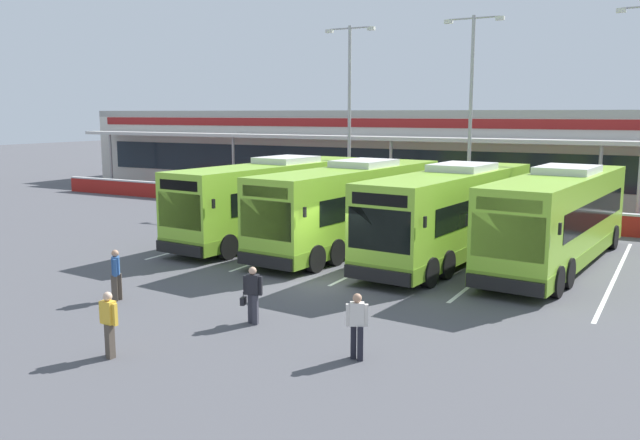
{
  "coord_description": "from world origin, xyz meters",
  "views": [
    {
      "loc": [
        10.34,
        -19.71,
        5.82
      ],
      "look_at": [
        -2.3,
        3.0,
        1.6
      ],
      "focal_mm": 37.07,
      "sensor_mm": 36.0,
      "label": 1
    }
  ],
  "objects_px": {
    "pedestrian_child": "(357,324)",
    "lamp_post_west": "(349,105)",
    "coach_bus_centre": "(452,215)",
    "coach_bus_left_centre": "(353,207)",
    "coach_bus_leftmost": "(274,201)",
    "coach_bus_right_centre": "(558,220)",
    "lamp_post_centre": "(471,104)",
    "pedestrian_in_dark_coat": "(109,322)",
    "pedestrian_near_bin": "(116,273)",
    "pedestrian_with_handbag": "(252,294)"
  },
  "relations": [
    {
      "from": "pedestrian_child",
      "to": "lamp_post_west",
      "type": "relative_size",
      "value": 0.15
    },
    {
      "from": "coach_bus_centre",
      "to": "coach_bus_left_centre",
      "type": "bearing_deg",
      "value": -179.35
    },
    {
      "from": "lamp_post_west",
      "to": "coach_bus_leftmost",
      "type": "bearing_deg",
      "value": -81.43
    },
    {
      "from": "coach_bus_left_centre",
      "to": "coach_bus_right_centre",
      "type": "xyz_separation_m",
      "value": [
        8.37,
        0.83,
        0.0
      ]
    },
    {
      "from": "lamp_post_west",
      "to": "lamp_post_centre",
      "type": "bearing_deg",
      "value": -4.45
    },
    {
      "from": "pedestrian_in_dark_coat",
      "to": "pedestrian_child",
      "type": "xyz_separation_m",
      "value": [
        5.26,
        2.77,
        0.0
      ]
    },
    {
      "from": "pedestrian_child",
      "to": "pedestrian_near_bin",
      "type": "height_order",
      "value": "same"
    },
    {
      "from": "lamp_post_west",
      "to": "lamp_post_centre",
      "type": "height_order",
      "value": "same"
    },
    {
      "from": "lamp_post_west",
      "to": "lamp_post_centre",
      "type": "xyz_separation_m",
      "value": [
        7.73,
        -0.6,
        0.0
      ]
    },
    {
      "from": "coach_bus_left_centre",
      "to": "coach_bus_centre",
      "type": "bearing_deg",
      "value": 0.65
    },
    {
      "from": "pedestrian_near_bin",
      "to": "pedestrian_with_handbag",
      "type": "bearing_deg",
      "value": 2.02
    },
    {
      "from": "coach_bus_left_centre",
      "to": "pedestrian_with_handbag",
      "type": "xyz_separation_m",
      "value": [
        2.21,
        -10.76,
        -0.93
      ]
    },
    {
      "from": "coach_bus_leftmost",
      "to": "pedestrian_with_handbag",
      "type": "bearing_deg",
      "value": -59.84
    },
    {
      "from": "coach_bus_leftmost",
      "to": "lamp_post_west",
      "type": "xyz_separation_m",
      "value": [
        -1.67,
        11.06,
        4.5
      ]
    },
    {
      "from": "coach_bus_leftmost",
      "to": "coach_bus_left_centre",
      "type": "distance_m",
      "value": 4.15
    },
    {
      "from": "coach_bus_left_centre",
      "to": "pedestrian_in_dark_coat",
      "type": "distance_m",
      "value": 14.6
    },
    {
      "from": "pedestrian_with_handbag",
      "to": "pedestrian_in_dark_coat",
      "type": "relative_size",
      "value": 1.0
    },
    {
      "from": "coach_bus_left_centre",
      "to": "pedestrian_child",
      "type": "height_order",
      "value": "coach_bus_left_centre"
    },
    {
      "from": "coach_bus_leftmost",
      "to": "coach_bus_left_centre",
      "type": "bearing_deg",
      "value": -2.59
    },
    {
      "from": "coach_bus_right_centre",
      "to": "pedestrian_near_bin",
      "type": "xyz_separation_m",
      "value": [
        -11.2,
        -11.76,
        -0.91
      ]
    },
    {
      "from": "coach_bus_right_centre",
      "to": "lamp_post_centre",
      "type": "distance_m",
      "value": 12.58
    },
    {
      "from": "pedestrian_near_bin",
      "to": "pedestrian_child",
      "type": "bearing_deg",
      "value": -5.59
    },
    {
      "from": "pedestrian_with_handbag",
      "to": "pedestrian_near_bin",
      "type": "height_order",
      "value": "same"
    },
    {
      "from": "coach_bus_right_centre",
      "to": "lamp_post_west",
      "type": "height_order",
      "value": "lamp_post_west"
    },
    {
      "from": "coach_bus_leftmost",
      "to": "coach_bus_left_centre",
      "type": "xyz_separation_m",
      "value": [
        4.15,
        -0.19,
        0.0
      ]
    },
    {
      "from": "lamp_post_centre",
      "to": "pedestrian_in_dark_coat",
      "type": "bearing_deg",
      "value": -92.77
    },
    {
      "from": "lamp_post_centre",
      "to": "pedestrian_child",
      "type": "bearing_deg",
      "value": -79.8
    },
    {
      "from": "lamp_post_centre",
      "to": "coach_bus_left_centre",
      "type": "bearing_deg",
      "value": -100.19
    },
    {
      "from": "pedestrian_in_dark_coat",
      "to": "pedestrian_child",
      "type": "height_order",
      "value": "same"
    },
    {
      "from": "coach_bus_right_centre",
      "to": "lamp_post_centre",
      "type": "xyz_separation_m",
      "value": [
        -6.45,
        9.82,
        4.5
      ]
    },
    {
      "from": "coach_bus_left_centre",
      "to": "lamp_post_centre",
      "type": "height_order",
      "value": "lamp_post_centre"
    },
    {
      "from": "coach_bus_centre",
      "to": "pedestrian_child",
      "type": "relative_size",
      "value": 7.61
    },
    {
      "from": "lamp_post_centre",
      "to": "lamp_post_west",
      "type": "bearing_deg",
      "value": 175.55
    },
    {
      "from": "coach_bus_centre",
      "to": "lamp_post_west",
      "type": "bearing_deg",
      "value": 132.39
    },
    {
      "from": "coach_bus_left_centre",
      "to": "pedestrian_in_dark_coat",
      "type": "height_order",
      "value": "coach_bus_left_centre"
    },
    {
      "from": "pedestrian_child",
      "to": "coach_bus_centre",
      "type": "bearing_deg",
      "value": 97.44
    },
    {
      "from": "pedestrian_in_dark_coat",
      "to": "coach_bus_leftmost",
      "type": "bearing_deg",
      "value": 108.18
    },
    {
      "from": "coach_bus_leftmost",
      "to": "lamp_post_centre",
      "type": "height_order",
      "value": "lamp_post_centre"
    },
    {
      "from": "coach_bus_centre",
      "to": "coach_bus_right_centre",
      "type": "xyz_separation_m",
      "value": [
        3.96,
        0.78,
        0.0
      ]
    },
    {
      "from": "pedestrian_with_handbag",
      "to": "pedestrian_in_dark_coat",
      "type": "bearing_deg",
      "value": -111.75
    },
    {
      "from": "coach_bus_leftmost",
      "to": "pedestrian_child",
      "type": "relative_size",
      "value": 7.61
    },
    {
      "from": "coach_bus_leftmost",
      "to": "pedestrian_child",
      "type": "xyz_separation_m",
      "value": [
        10.1,
        -11.98,
        -0.91
      ]
    },
    {
      "from": "coach_bus_centre",
      "to": "lamp_post_centre",
      "type": "height_order",
      "value": "lamp_post_centre"
    },
    {
      "from": "coach_bus_centre",
      "to": "pedestrian_near_bin",
      "type": "bearing_deg",
      "value": -123.4
    },
    {
      "from": "coach_bus_right_centre",
      "to": "pedestrian_in_dark_coat",
      "type": "height_order",
      "value": "coach_bus_right_centre"
    },
    {
      "from": "coach_bus_leftmost",
      "to": "pedestrian_in_dark_coat",
      "type": "relative_size",
      "value": 7.61
    },
    {
      "from": "coach_bus_right_centre",
      "to": "lamp_post_west",
      "type": "distance_m",
      "value": 18.16
    },
    {
      "from": "coach_bus_centre",
      "to": "pedestrian_with_handbag",
      "type": "bearing_deg",
      "value": -101.48
    },
    {
      "from": "coach_bus_centre",
      "to": "pedestrian_with_handbag",
      "type": "xyz_separation_m",
      "value": [
        -2.19,
        -10.81,
        -0.93
      ]
    },
    {
      "from": "coach_bus_leftmost",
      "to": "coach_bus_centre",
      "type": "relative_size",
      "value": 1.0
    }
  ]
}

